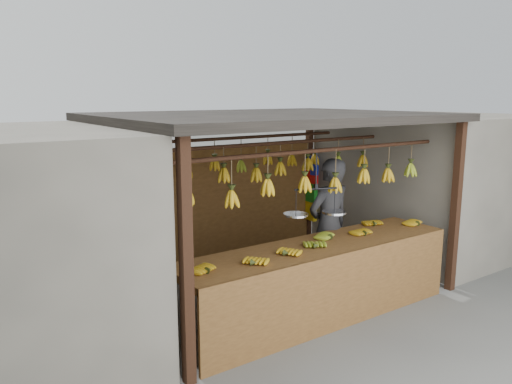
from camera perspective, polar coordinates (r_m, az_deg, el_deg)
ground at (r=7.10m, az=1.40°, el=-10.75°), size 80.00×80.00×0.00m
stall at (r=6.89m, az=-0.14°, el=5.53°), size 4.30×3.30×2.40m
neighbor_right at (r=9.31m, az=19.66°, el=1.21°), size 3.00×3.00×2.30m
counter at (r=5.91m, az=7.98°, el=-8.03°), size 3.63×0.83×0.96m
hanging_bananas at (r=6.67m, az=1.45°, el=2.26°), size 3.64×2.23×0.39m
balance_scale at (r=5.93m, az=6.80°, el=-2.10°), size 0.74×0.45×0.76m
vendor at (r=6.71m, az=8.33°, el=-3.93°), size 0.68×0.46×1.83m
bag_bundles at (r=9.01m, az=6.35°, el=0.55°), size 0.08×0.26×1.18m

